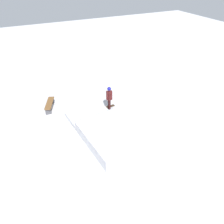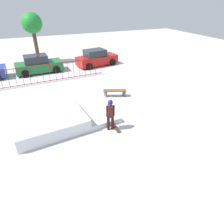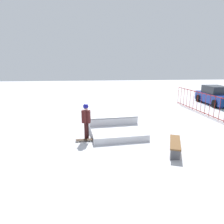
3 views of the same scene
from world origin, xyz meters
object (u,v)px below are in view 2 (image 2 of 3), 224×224
object	(u,v)px
skater	(110,113)
distant_tree	(32,25)
parked_car_green	(38,65)
parked_car_red	(96,58)
skate_ramp	(59,121)
skateboard	(116,128)
park_bench	(115,92)

from	to	relation	value
skater	distant_tree	world-z (taller)	distant_tree
parked_car_green	parked_car_red	xyz separation A→B (m)	(5.64, 0.02, 0.00)
skate_ramp	parked_car_red	distance (m)	11.24
skate_ramp	distant_tree	world-z (taller)	distant_tree
parked_car_green	skate_ramp	bearing A→B (deg)	-92.39
parked_car_green	skater	bearing A→B (deg)	-80.16
distant_tree	parked_car_green	bearing A→B (deg)	-94.64
skater	skateboard	world-z (taller)	skater
park_bench	distant_tree	bearing A→B (deg)	110.63
park_bench	parked_car_green	distance (m)	8.66
skater	skate_ramp	bearing A→B (deg)	-104.45
skate_ramp	park_bench	world-z (taller)	skate_ramp
parked_car_red	parked_car_green	bearing A→B (deg)	170.29
skater	parked_car_green	xyz separation A→B (m)	(-2.50, 11.06, -0.28)
parked_car_green	distant_tree	world-z (taller)	distant_tree
parked_car_green	parked_car_red	bearing A→B (deg)	-2.69
park_bench	distant_tree	world-z (taller)	distant_tree
park_bench	parked_car_red	world-z (taller)	parked_car_red
parked_car_green	parked_car_red	distance (m)	5.64
parked_car_green	distant_tree	size ratio (longest dim) A/B	0.86
park_bench	parked_car_red	size ratio (longest dim) A/B	0.38
skateboard	park_bench	bearing A→B (deg)	154.80
skateboard	parked_car_red	xyz separation A→B (m)	(2.88, 11.19, 0.65)
parked_car_red	skater	bearing A→B (deg)	-115.76
distant_tree	skateboard	bearing A→B (deg)	-80.25
skater	distant_tree	distance (m)	14.85
distant_tree	skate_ramp	bearing A→B (deg)	-90.80
park_bench	parked_car_green	xyz separation A→B (m)	(-4.35, 7.47, 0.37)
skate_ramp	parked_car_green	bearing A→B (deg)	84.83
skate_ramp	park_bench	distance (m)	4.82
skateboard	skate_ramp	bearing A→B (deg)	-119.96
park_bench	skater	bearing A→B (deg)	-117.21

